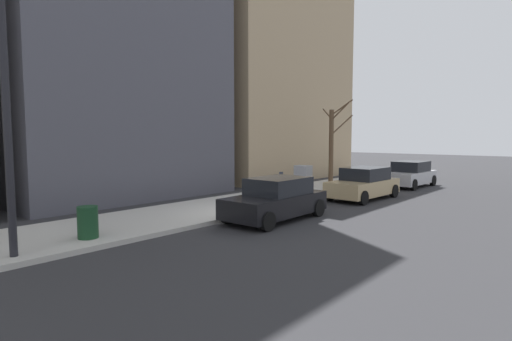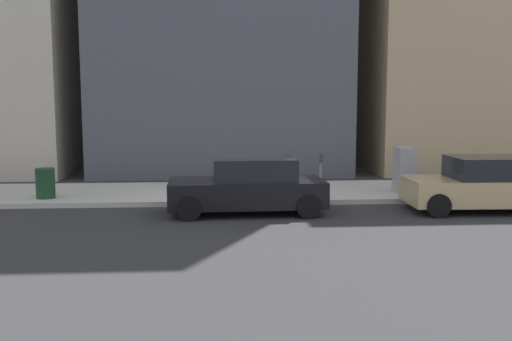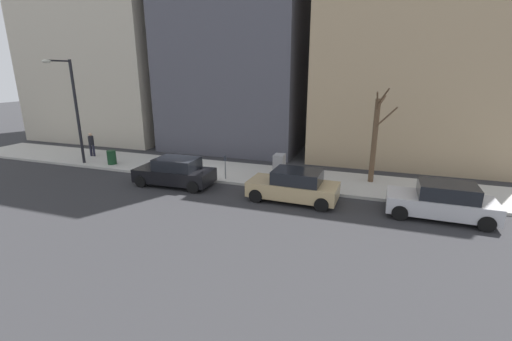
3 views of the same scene
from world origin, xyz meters
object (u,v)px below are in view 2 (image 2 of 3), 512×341
parked_car_black (249,187)px  parked_car_tan (485,185)px  utility_box (405,170)px  trash_bin (45,183)px  parking_meter (321,170)px

parked_car_black → parked_car_tan: bearing=-93.0°
utility_box → trash_bin: 11.14m
trash_bin → parked_car_tan: bearing=-99.6°
parked_car_tan → trash_bin: parked_car_tan is taller
parked_car_black → parking_meter: parked_car_black is taller
parking_meter → parked_car_black: bearing=124.0°
parked_car_tan → parking_meter: parked_car_tan is taller
parked_car_black → parking_meter: bearing=-57.7°
trash_bin → parked_car_black: bearing=-108.2°
parking_meter → utility_box: bearing=-73.5°
parked_car_tan → utility_box: (2.53, 1.43, 0.11)m
utility_box → parked_car_black: bearing=114.8°
parking_meter → trash_bin: bearing=86.9°
parking_meter → utility_box: size_ratio=0.94×
parked_car_black → parking_meter: (1.53, -2.26, 0.24)m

